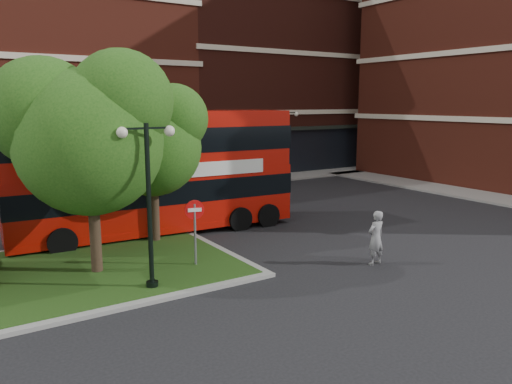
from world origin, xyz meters
TOP-DOWN VIEW (x-y plane):
  - ground at (0.00, 0.00)m, footprint 120.00×120.00m
  - pavement_far at (0.00, 16.50)m, footprint 44.00×3.00m
  - pavement_side at (16.50, 2.00)m, footprint 3.00×28.00m
  - terrace_far_right at (14.00, 24.00)m, footprint 18.00×12.00m
  - traffic_island at (-8.00, 3.00)m, footprint 12.60×7.60m
  - tree_island_west at (-6.60, 2.58)m, footprint 5.40×4.71m
  - tree_island_east at (-3.58, 5.06)m, footprint 4.46×3.90m
  - lamp_island at (-5.50, 0.20)m, footprint 1.72×0.36m
  - lamp_far_left at (2.00, 14.50)m, footprint 1.72×0.36m
  - lamp_far_right at (10.00, 14.50)m, footprint 1.72×0.36m
  - bus at (-2.84, 6.51)m, footprint 12.08×3.37m
  - woman at (1.96, -1.61)m, footprint 0.72×0.49m
  - car_silver at (-6.47, 15.46)m, footprint 3.91×1.97m
  - car_white at (5.90, 14.50)m, footprint 4.50×1.60m
  - no_entry_sign at (-3.50, 1.36)m, footprint 0.64×0.22m

SIDE VIEW (x-z plane):
  - ground at x=0.00m, z-range 0.00..0.00m
  - pavement_far at x=0.00m, z-range 0.00..0.12m
  - pavement_side at x=16.50m, z-range 0.00..0.12m
  - traffic_island at x=-8.00m, z-range -0.01..0.14m
  - car_silver at x=-6.47m, z-range 0.00..1.28m
  - car_white at x=5.90m, z-range 0.00..1.48m
  - woman at x=1.96m, z-range 0.00..1.90m
  - no_entry_sign at x=-3.50m, z-range 0.51..2.87m
  - lamp_island at x=-5.50m, z-range 0.33..5.33m
  - lamp_far_left at x=2.00m, z-range 0.33..5.33m
  - lamp_far_right at x=10.00m, z-range 0.33..5.33m
  - bus at x=-2.84m, z-range 0.71..5.27m
  - tree_island_east at x=-3.58m, z-range 1.10..7.39m
  - tree_island_west at x=-6.60m, z-range 1.19..8.40m
  - terrace_far_right at x=14.00m, z-range 0.00..16.00m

